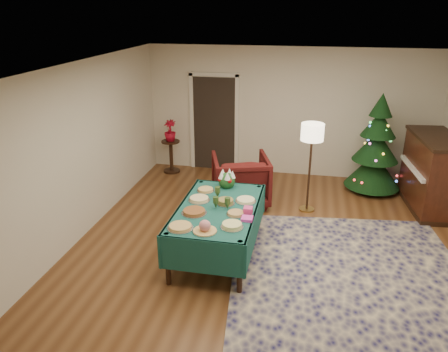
% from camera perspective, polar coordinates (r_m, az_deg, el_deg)
% --- Properties ---
extents(room_shell, '(7.00, 7.00, 7.00)m').
position_cam_1_polar(room_shell, '(5.99, 6.37, 0.57)').
color(room_shell, '#593319').
rests_on(room_shell, ground).
extents(doorway, '(1.08, 0.04, 2.16)m').
position_cam_1_polar(doorway, '(9.59, -1.29, 7.17)').
color(doorway, black).
rests_on(doorway, ground).
extents(rug, '(3.64, 4.53, 0.02)m').
position_cam_1_polar(rug, '(6.07, 16.68, -14.40)').
color(rug, '#131244').
rests_on(rug, ground).
extents(buffet_table, '(1.16, 1.97, 0.76)m').
position_cam_1_polar(buffet_table, '(6.35, -0.81, -5.34)').
color(buffet_table, black).
rests_on(buffet_table, ground).
extents(platter_0, '(0.34, 0.34, 0.05)m').
position_cam_1_polar(platter_0, '(5.73, -5.73, -6.63)').
color(platter_0, silver).
rests_on(platter_0, buffet_table).
extents(platter_1, '(0.31, 0.31, 0.16)m').
position_cam_1_polar(platter_1, '(5.61, -2.52, -6.69)').
color(platter_1, silver).
rests_on(platter_1, buffet_table).
extents(platter_2, '(0.30, 0.30, 0.06)m').
position_cam_1_polar(platter_2, '(5.72, 1.05, -6.48)').
color(platter_2, silver).
rests_on(platter_2, buffet_table).
extents(platter_3, '(0.36, 0.36, 0.05)m').
position_cam_1_polar(platter_3, '(6.11, -3.92, -4.68)').
color(platter_3, silver).
rests_on(platter_3, buffet_table).
extents(platter_4, '(0.26, 0.26, 0.04)m').
position_cam_1_polar(platter_4, '(6.06, 1.54, -4.91)').
color(platter_4, silver).
rests_on(platter_4, buffet_table).
extents(platter_5, '(0.32, 0.32, 0.05)m').
position_cam_1_polar(platter_5, '(6.48, -3.27, -3.03)').
color(platter_5, silver).
rests_on(platter_5, buffet_table).
extents(platter_6, '(0.27, 0.27, 0.07)m').
position_cam_1_polar(platter_6, '(6.37, 0.20, -3.38)').
color(platter_6, silver).
rests_on(platter_6, buffet_table).
extents(platter_7, '(0.31, 0.31, 0.04)m').
position_cam_1_polar(platter_7, '(6.46, 2.86, -3.19)').
color(platter_7, silver).
rests_on(platter_7, buffet_table).
extents(platter_8, '(0.27, 0.27, 0.04)m').
position_cam_1_polar(platter_8, '(6.81, -2.41, -1.82)').
color(platter_8, silver).
rests_on(platter_8, buffet_table).
extents(goblet_0, '(0.08, 0.08, 0.18)m').
position_cam_1_polar(goblet_0, '(6.54, -0.85, -2.12)').
color(goblet_0, '#2D471E').
rests_on(goblet_0, buffet_table).
extents(goblet_1, '(0.08, 0.08, 0.18)m').
position_cam_1_polar(goblet_1, '(6.18, 0.46, -3.56)').
color(goblet_1, '#2D471E').
rests_on(goblet_1, buffet_table).
extents(goblet_2, '(0.08, 0.08, 0.18)m').
position_cam_1_polar(goblet_2, '(6.21, -1.08, -3.45)').
color(goblet_2, '#2D471E').
rests_on(goblet_2, buffet_table).
extents(napkin_stack, '(0.15, 0.15, 0.04)m').
position_cam_1_polar(napkin_stack, '(5.92, 3.03, -5.58)').
color(napkin_stack, '#E43FB9').
rests_on(napkin_stack, buffet_table).
extents(gift_box, '(0.12, 0.12, 0.10)m').
position_cam_1_polar(gift_box, '(6.07, 3.16, -4.54)').
color(gift_box, '#DA3C7E').
rests_on(gift_box, buffet_table).
extents(centerpiece, '(0.27, 0.28, 0.32)m').
position_cam_1_polar(centerpiece, '(6.91, 0.36, -0.41)').
color(centerpiece, '#1E4C1E').
rests_on(centerpiece, buffet_table).
extents(armchair, '(1.22, 1.18, 1.02)m').
position_cam_1_polar(armchair, '(8.03, 2.16, -0.18)').
color(armchair, '#47100F').
rests_on(armchair, ground).
extents(floor_lamp, '(0.39, 0.39, 1.61)m').
position_cam_1_polar(floor_lamp, '(7.59, 11.43, 4.94)').
color(floor_lamp, '#A57F3F').
rests_on(floor_lamp, ground).
extents(side_table, '(0.40, 0.40, 0.71)m').
position_cam_1_polar(side_table, '(9.67, -6.91, 2.50)').
color(side_table, black).
rests_on(side_table, ground).
extents(potted_plant, '(0.26, 0.46, 0.26)m').
position_cam_1_polar(potted_plant, '(9.52, -7.04, 5.32)').
color(potted_plant, '#A20B1F').
rests_on(potted_plant, side_table).
extents(christmas_tree, '(1.17, 1.17, 1.95)m').
position_cam_1_polar(christmas_tree, '(8.97, 19.24, 3.45)').
color(christmas_tree, black).
rests_on(christmas_tree, ground).
extents(piano, '(0.86, 1.62, 1.35)m').
position_cam_1_polar(piano, '(8.61, 25.52, 0.23)').
color(piano, black).
rests_on(piano, ground).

